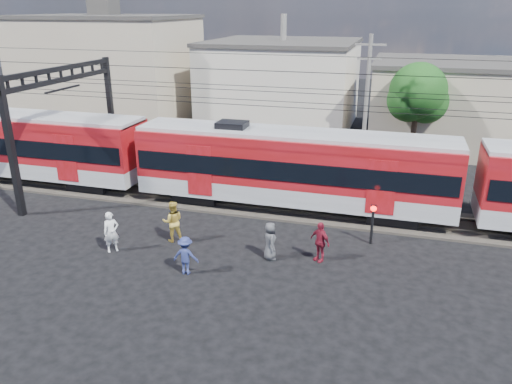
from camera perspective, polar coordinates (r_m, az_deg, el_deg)
ground at (r=20.24m, az=-9.49°, el=-9.43°), size 120.00×120.00×0.00m
track_bed at (r=26.89m, az=-2.27°, el=-1.21°), size 70.00×3.40×0.12m
rail_near at (r=26.19m, az=-2.79°, el=-1.55°), size 70.00×0.12×0.12m
rail_far at (r=27.51m, az=-1.78°, el=-0.42°), size 70.00×0.12×0.12m
commuter_train at (r=25.32m, az=4.67°, el=2.96°), size 50.30×3.08×4.17m
catenary at (r=29.34m, az=-18.92°, el=9.87°), size 70.00×9.30×7.52m
building_west at (r=47.19m, az=-16.36°, el=13.20°), size 14.28×10.20×9.30m
building_midwest at (r=44.29m, az=3.05°, el=12.23°), size 12.24×12.24×7.30m
building_mideast at (r=40.72m, az=24.74°, el=8.97°), size 16.32×10.20×6.30m
utility_pole_mid at (r=31.23m, az=12.48°, el=9.94°), size 1.80×0.24×8.50m
tree_near at (r=34.22m, az=18.31°, el=10.51°), size 3.82×3.64×6.72m
pedestrian_a at (r=22.34m, az=-16.21°, el=-4.41°), size 0.77×0.77×1.80m
pedestrian_b at (r=22.66m, az=-9.48°, el=-3.33°), size 1.15×1.06×1.91m
pedestrian_c at (r=19.96m, az=-8.05°, el=-7.20°), size 1.06×0.66×1.58m
pedestrian_d at (r=20.86m, az=7.31°, el=-5.64°), size 1.08×0.92×1.74m
pedestrian_e at (r=20.86m, az=1.62°, el=-5.62°), size 0.83×0.95×1.64m
crossing_signal at (r=22.54m, az=13.21°, el=-2.79°), size 0.27×0.27×1.87m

